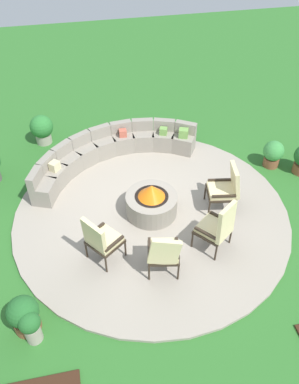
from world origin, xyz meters
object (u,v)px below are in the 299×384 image
Objects in this scene: lounge_chair_back_right at (226,187)px; potted_plant_4 at (273,153)px; curved_stone_bench at (110,152)px; potted_plant_1 at (42,128)px; fire_pit at (152,202)px; potted_plant_2 at (31,326)px; potted_plant_5 at (24,314)px; lounge_chair_back_left at (218,226)px; lounge_chair_front_left at (101,239)px; lounge_chair_front_right at (164,252)px.

lounge_chair_back_right reaches higher than potted_plant_4.
curved_stone_bench is 2.00m from potted_plant_1.
fire_pit is at bearing 93.38° from lounge_chair_back_right.
fire_pit reaches higher than potted_plant_4.
fire_pit is 3.33m from potted_plant_2.
curved_stone_bench is at bearing -38.79° from potted_plant_1.
potted_plant_5 is (-0.31, -5.25, -0.03)m from potted_plant_1.
fire_pit is 1.55m from lounge_chair_back_right.
potted_plant_1 is (-3.16, 4.31, -0.21)m from lounge_chair_back_left.
lounge_chair_front_left is 1.67× the size of potted_plant_2.
lounge_chair_back_right is 1.38× the size of potted_plant_1.
lounge_chair_back_left reaches higher than lounge_chair_front_right.
curved_stone_bench is at bearing 64.90° from potted_plant_5.
curved_stone_bench is at bearing 67.20° from potted_plant_2.
potted_plant_5 is at bearing 115.38° from potted_plant_2.
potted_plant_1 is 1.18× the size of potted_plant_2.
potted_plant_5 is (-5.64, -3.14, 0.03)m from potted_plant_4.
potted_plant_2 is at bearing -112.80° from curved_stone_bench.
potted_plant_1 is 5.72m from potted_plant_4.
lounge_chair_back_right is at bearing 22.62° from lounge_chair_back_left.
lounge_chair_front_right is 2.45m from potted_plant_5.
curved_stone_bench is 4.41m from potted_plant_5.
fire_pit is 3.32m from potted_plant_4.
potted_plant_4 reaches higher than potted_plant_2.
lounge_chair_front_right reaches higher than curved_stone_bench.
lounge_chair_front_right is at bearing 19.61° from potted_plant_2.
potted_plant_5 is at bearing -93.41° from potted_plant_1.
potted_plant_2 is (-2.27, -0.81, -0.23)m from lounge_chair_front_right.
lounge_chair_front_right reaches higher than potted_plant_2.
lounge_chair_back_right is at bearing 29.10° from potted_plant_2.
lounge_chair_front_left is 1.49× the size of potted_plant_5.
curved_stone_bench is 3.87× the size of lounge_chair_front_right.
lounge_chair_front_right is 1.60× the size of potted_plant_2.
potted_plant_4 is at bearing -12.78° from curved_stone_bench.
lounge_chair_front_right is at bearing -81.68° from curved_stone_bench.
curved_stone_bench is 3.46m from lounge_chair_back_left.
fire_pit is 3.26m from potted_plant_5.
curved_stone_bench is 2.96m from lounge_chair_back_right.
lounge_chair_front_left reaches higher than potted_plant_5.
lounge_chair_back_right is (1.63, 1.36, 0.01)m from lounge_chair_front_right.
lounge_chair_front_left is 1.04× the size of lounge_chair_front_right.
potted_plant_5 is (-2.37, -0.59, -0.21)m from lounge_chair_front_right.
fire_pit is 3.82m from potted_plant_1.
lounge_chair_front_left is 1.14m from lounge_chair_front_right.
lounge_chair_front_right is 1.15m from lounge_chair_back_left.
lounge_chair_back_right is at bearing -43.82° from curved_stone_bench.
lounge_chair_front_right is (1.02, -0.50, -0.02)m from lounge_chair_front_left.
lounge_chair_back_right reaches higher than curved_stone_bench.
curved_stone_bench is 6.19× the size of potted_plant_2.
lounge_chair_front_right is 1.55× the size of potted_plant_4.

